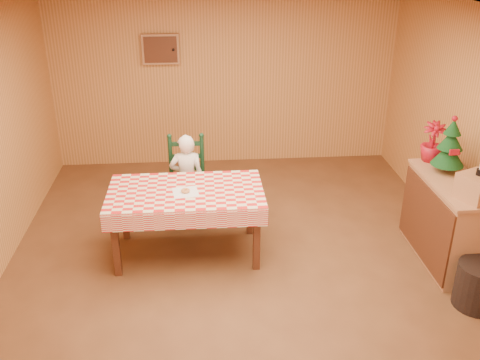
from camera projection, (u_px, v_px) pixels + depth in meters
name	position (u px, v px, depth m)	size (l,w,h in m)	color
ground	(242.00, 269.00, 5.66)	(6.00, 6.00, 0.00)	brown
cabin_walls	(237.00, 87.00, 5.38)	(5.10, 6.05, 2.65)	#C88848
dining_table	(186.00, 197.00, 5.67)	(1.66, 0.96, 0.77)	#532916
ladder_chair	(187.00, 182.00, 6.46)	(0.44, 0.40, 1.08)	black
seated_child	(187.00, 179.00, 6.39)	(0.41, 0.27, 1.12)	white
napkin	(186.00, 192.00, 5.59)	(0.26, 0.26, 0.00)	white
donut	(185.00, 191.00, 5.59)	(0.09, 0.09, 0.03)	#D88D4D
shelf_unit	(448.00, 221.00, 5.66)	(0.54, 1.24, 0.93)	#B77E52
crate	(477.00, 187.00, 5.05)	(0.30, 0.30, 0.25)	#B77E52
christmas_tree	(450.00, 147.00, 5.57)	(0.34, 0.34, 0.62)	#532916
flower_arrangement	(433.00, 142.00, 5.86)	(0.25, 0.25, 0.45)	#A10E1D
storage_bin	(479.00, 286.00, 5.03)	(0.44, 0.44, 0.44)	black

